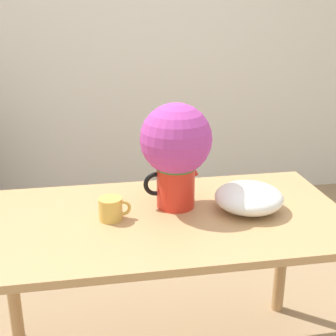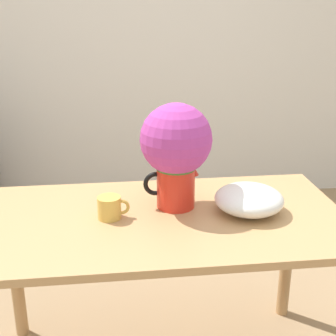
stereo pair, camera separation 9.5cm
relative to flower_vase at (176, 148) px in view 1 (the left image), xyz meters
The scene contains 5 objects.
wall_back 1.90m from the flower_vase, 88.72° to the left, with size 8.00×0.05×2.60m.
table 0.37m from the flower_vase, 125.75° to the right, with size 1.45×0.77×0.76m.
flower_vase is the anchor object (origin of this frame).
coffee_mug 0.34m from the flower_vase, 163.34° to the right, with size 0.12×0.09×0.09m.
white_bowl 0.35m from the flower_vase, 17.71° to the right, with size 0.27×0.27×0.11m.
Camera 1 is at (-0.38, -1.60, 1.55)m, focal length 50.00 mm.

